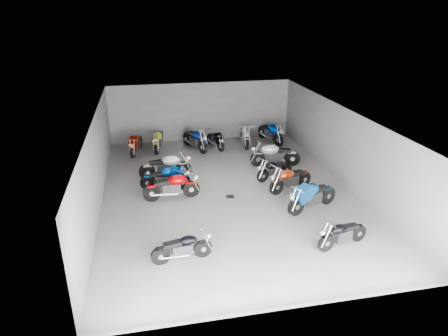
% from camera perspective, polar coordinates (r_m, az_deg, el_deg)
% --- Properties ---
extents(ground, '(14.00, 14.00, 0.00)m').
position_cam_1_polar(ground, '(16.44, 0.51, -3.36)').
color(ground, gray).
rests_on(ground, ground).
extents(wall_back, '(10.00, 0.10, 3.20)m').
position_cam_1_polar(wall_back, '(22.40, -3.25, 8.04)').
color(wall_back, gray).
rests_on(wall_back, ground).
extents(wall_left, '(0.10, 14.00, 3.20)m').
position_cam_1_polar(wall_left, '(15.62, -17.72, 0.49)').
color(wall_left, gray).
rests_on(wall_left, ground).
extents(wall_right, '(0.10, 14.00, 3.20)m').
position_cam_1_polar(wall_right, '(17.49, 16.78, 2.94)').
color(wall_right, gray).
rests_on(wall_right, ground).
extents(ceiling, '(10.00, 14.00, 0.04)m').
position_cam_1_polar(ceiling, '(15.32, 0.55, 7.55)').
color(ceiling, black).
rests_on(ceiling, wall_back).
extents(drain_grate, '(0.32, 0.32, 0.01)m').
position_cam_1_polar(drain_grate, '(16.00, 0.88, -4.11)').
color(drain_grate, black).
rests_on(drain_grate, ground).
extents(motorcycle_left_a, '(1.86, 0.41, 0.82)m').
position_cam_1_polar(motorcycle_left_a, '(12.15, -5.91, -11.21)').
color(motorcycle_left_a, black).
rests_on(motorcycle_left_a, ground).
extents(motorcycle_left_d, '(2.24, 0.46, 0.98)m').
position_cam_1_polar(motorcycle_left_d, '(15.74, -7.42, -2.62)').
color(motorcycle_left_d, black).
rests_on(motorcycle_left_d, ground).
extents(motorcycle_left_e, '(2.09, 0.51, 0.92)m').
position_cam_1_polar(motorcycle_left_e, '(16.61, -8.29, -1.43)').
color(motorcycle_left_e, black).
rests_on(motorcycle_left_e, ground).
extents(motorcycle_left_f, '(2.31, 0.44, 1.01)m').
position_cam_1_polar(motorcycle_left_f, '(17.66, -8.29, 0.24)').
color(motorcycle_left_f, black).
rests_on(motorcycle_left_f, ground).
extents(motorcycle_right_a, '(1.85, 0.61, 0.83)m').
position_cam_1_polar(motorcycle_right_a, '(13.26, 16.55, -8.97)').
color(motorcycle_right_a, black).
rests_on(motorcycle_right_a, ground).
extents(motorcycle_right_c, '(2.21, 1.02, 1.02)m').
position_cam_1_polar(motorcycle_right_c, '(15.16, 12.45, -3.94)').
color(motorcycle_right_c, black).
rests_on(motorcycle_right_c, ground).
extents(motorcycle_right_d, '(2.05, 0.91, 0.95)m').
position_cam_1_polar(motorcycle_right_d, '(16.54, 9.44, -1.54)').
color(motorcycle_right_d, black).
rests_on(motorcycle_right_d, ground).
extents(motorcycle_right_e, '(1.79, 0.76, 0.82)m').
position_cam_1_polar(motorcycle_right_e, '(17.57, 7.19, -0.19)').
color(motorcycle_right_e, black).
rests_on(motorcycle_right_e, ground).
extents(motorcycle_right_f, '(2.35, 0.59, 1.04)m').
position_cam_1_polar(motorcycle_right_f, '(18.94, 7.24, 1.90)').
color(motorcycle_right_f, black).
rests_on(motorcycle_right_f, ground).
extents(motorcycle_back_a, '(0.64, 2.11, 0.94)m').
position_cam_1_polar(motorcycle_back_a, '(20.95, -12.47, 3.40)').
color(motorcycle_back_a, black).
rests_on(motorcycle_back_a, ground).
extents(motorcycle_back_b, '(0.62, 2.22, 0.98)m').
position_cam_1_polar(motorcycle_back_b, '(21.24, -9.35, 3.97)').
color(motorcycle_back_b, black).
rests_on(motorcycle_back_b, ground).
extents(motorcycle_back_c, '(1.02, 2.25, 1.04)m').
position_cam_1_polar(motorcycle_back_c, '(21.05, -4.13, 4.14)').
color(motorcycle_back_c, black).
rests_on(motorcycle_back_c, ground).
extents(motorcycle_back_d, '(0.63, 1.85, 0.83)m').
position_cam_1_polar(motorcycle_back_d, '(21.26, -1.21, 4.05)').
color(motorcycle_back_d, black).
rests_on(motorcycle_back_d, ground).
extents(motorcycle_back_e, '(0.55, 2.31, 1.02)m').
position_cam_1_polar(motorcycle_back_e, '(21.72, 3.05, 4.72)').
color(motorcycle_back_e, black).
rests_on(motorcycle_back_e, ground).
extents(motorcycle_back_f, '(0.77, 2.32, 1.04)m').
position_cam_1_polar(motorcycle_back_f, '(22.24, 6.71, 5.04)').
color(motorcycle_back_f, black).
rests_on(motorcycle_back_f, ground).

